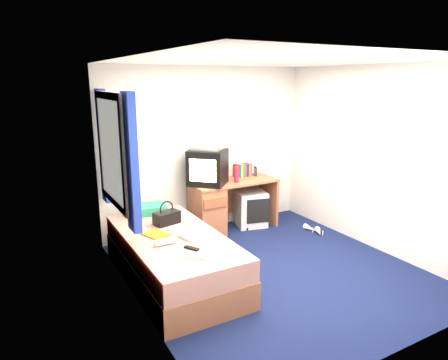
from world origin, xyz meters
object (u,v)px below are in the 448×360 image
vcr (208,147)px  aerosol_can (226,175)px  towel (196,232)px  remote_control (192,248)px  handbag (167,217)px  colour_swatch_fan (194,258)px  bed (174,258)px  magazine (156,234)px  pillow (146,210)px  storage_cube (250,208)px  water_bottle (165,242)px  picture_frame (255,171)px  white_heels (314,230)px  desk (217,205)px  crt_tv (208,167)px  pink_water_bottle (236,175)px

vcr → aerosol_can: bearing=62.8°
towel → remote_control: 0.34m
handbag → colour_swatch_fan: (-0.12, -1.02, -0.08)m
vcr → aerosol_can: 0.58m
bed → handbag: handbag is taller
bed → magazine: magazine is taller
remote_control → towel: bearing=27.6°
pillow → aerosol_can: size_ratio=2.95×
storage_cube → aerosol_can: (-0.38, 0.10, 0.56)m
vcr → water_bottle: bearing=-82.6°
picture_frame → white_heels: size_ratio=0.35×
aerosol_can → handbag: size_ratio=0.50×
storage_cube → water_bottle: bearing=-132.7°
pillow → vcr: vcr is taller
bed → desk: bearing=43.6°
aerosol_can → water_bottle: size_ratio=0.82×
pillow → picture_frame: 1.93m
bed → storage_cube: (1.71, 1.06, 0.00)m
crt_tv → remote_control: crt_tv is taller
desk → vcr: bearing=178.5°
desk → storage_cube: desk is taller
handbag → remote_control: size_ratio=2.07×
pillow → remote_control: size_ratio=3.03×
handbag → colour_swatch_fan: bearing=-109.7°
storage_cube → pink_water_bottle: bearing=-149.7°
colour_swatch_fan → handbag: bearing=83.4°
bed → crt_tv: crt_tv is taller
picture_frame → white_heels: (0.49, -0.87, -0.78)m
pillow → magazine: 0.77m
picture_frame → storage_cube: bearing=-124.5°
bed → handbag: size_ratio=6.05×
bed → water_bottle: water_bottle is taller
pink_water_bottle → towel: size_ratio=0.74×
water_bottle → pink_water_bottle: bearing=36.8°
storage_cube → towel: size_ratio=1.90×
desk → storage_cube: size_ratio=2.39×
towel → water_bottle: 0.39m
desk → water_bottle: bearing=-135.5°
vcr → picture_frame: size_ratio=2.92×
pillow → water_bottle: 1.08m
crt_tv → aerosol_can: (0.35, 0.08, -0.17)m
picture_frame → handbag: (-1.79, -0.81, -0.20)m
pink_water_bottle → vcr: bearing=164.6°
pink_water_bottle → white_heels: bearing=-33.6°
pink_water_bottle → magazine: (-1.55, -0.86, -0.31)m
picture_frame → magazine: bearing=-134.2°
bed → crt_tv: size_ratio=2.93×
picture_frame → crt_tv: bearing=-155.1°
towel → magazine: bearing=145.1°
magazine → remote_control: size_ratio=1.75×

